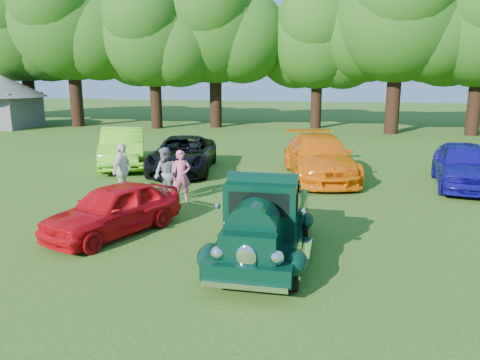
% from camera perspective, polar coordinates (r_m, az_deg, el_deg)
% --- Properties ---
extents(ground, '(120.00, 120.00, 0.00)m').
position_cam_1_polar(ground, '(11.19, -2.11, -8.03)').
color(ground, '#294F12').
rests_on(ground, ground).
extents(hero_pickup, '(2.12, 4.56, 1.78)m').
position_cam_1_polar(hero_pickup, '(10.34, 2.94, -5.28)').
color(hero_pickup, black).
rests_on(hero_pickup, ground).
extents(red_convertible, '(2.89, 4.09, 1.29)m').
position_cam_1_polar(red_convertible, '(12.25, -15.18, -3.44)').
color(red_convertible, red).
rests_on(red_convertible, ground).
extents(back_car_lime, '(3.64, 5.41, 1.69)m').
position_cam_1_polar(back_car_lime, '(21.18, -14.07, 3.91)').
color(back_car_lime, '#58BD19').
rests_on(back_car_lime, ground).
extents(back_car_black, '(3.21, 5.53, 1.45)m').
position_cam_1_polar(back_car_black, '(19.53, -7.01, 3.12)').
color(back_car_black, black).
rests_on(back_car_black, ground).
extents(back_car_orange, '(3.53, 6.06, 1.65)m').
position_cam_1_polar(back_car_orange, '(18.44, 9.65, 2.78)').
color(back_car_orange, orange).
rests_on(back_car_orange, ground).
extents(back_car_blue, '(2.37, 4.90, 1.61)m').
position_cam_1_polar(back_car_blue, '(18.53, 25.63, 1.68)').
color(back_car_blue, '#100B7E').
rests_on(back_car_blue, ground).
extents(spectator_pink, '(0.71, 0.61, 1.64)m').
position_cam_1_polar(spectator_pink, '(14.95, -7.14, 0.50)').
color(spectator_pink, '#CD5479').
rests_on(spectator_pink, ground).
extents(spectator_grey, '(1.05, 1.00, 1.72)m').
position_cam_1_polar(spectator_grey, '(15.07, -9.07, 0.69)').
color(spectator_grey, slate).
rests_on(spectator_grey, ground).
extents(spectator_white, '(0.52, 1.08, 1.80)m').
position_cam_1_polar(spectator_white, '(15.68, -14.17, 1.09)').
color(spectator_white, silver).
rests_on(spectator_white, ground).
extents(gazebo, '(6.40, 6.40, 3.90)m').
position_cam_1_polar(gazebo, '(39.67, -26.92, 9.18)').
color(gazebo, '#56565B').
rests_on(gazebo, ground).
extents(tree_line, '(64.10, 10.39, 12.30)m').
position_cam_1_polar(tree_line, '(34.43, 4.33, 18.31)').
color(tree_line, black).
rests_on(tree_line, ground).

